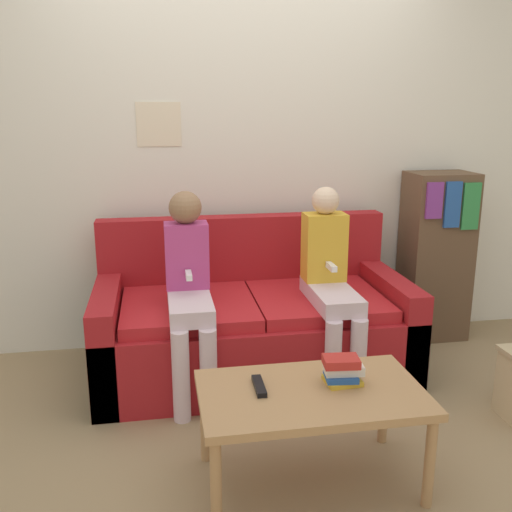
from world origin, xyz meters
name	(u,v)px	position (x,y,z in m)	size (l,w,h in m)	color
ground_plane	(270,417)	(0.00, 0.00, 0.00)	(10.00, 10.00, 0.00)	#937A56
wall_back	(238,149)	(0.00, 1.11, 1.30)	(8.00, 0.06, 2.60)	silver
couch	(252,325)	(0.00, 0.57, 0.29)	(1.82, 0.90, 0.90)	maroon
coffee_table	(311,401)	(0.06, -0.54, 0.38)	(0.93, 0.55, 0.43)	#AD7F51
person_left	(189,284)	(-0.38, 0.36, 0.63)	(0.24, 0.60, 1.12)	silver
person_right	(330,279)	(0.42, 0.36, 0.62)	(0.24, 0.60, 1.13)	silver
tv_remote	(259,386)	(-0.15, -0.49, 0.44)	(0.04, 0.17, 0.02)	black
book_stack	(342,370)	(0.20, -0.50, 0.49)	(0.18, 0.14, 0.12)	gold
bookshelf	(436,256)	(1.34, 0.90, 0.58)	(0.43, 0.34, 1.15)	brown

